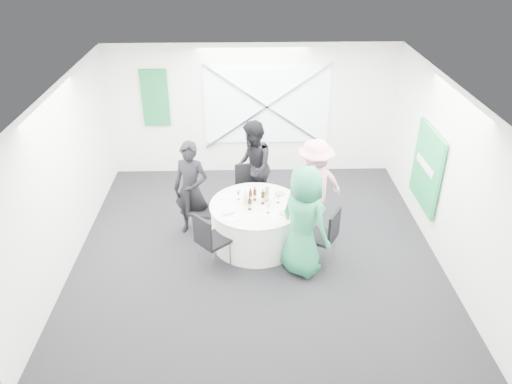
{
  "coord_description": "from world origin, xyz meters",
  "views": [
    {
      "loc": [
        -0.19,
        -6.96,
        5.02
      ],
      "look_at": [
        0.0,
        0.2,
        1.0
      ],
      "focal_mm": 35.0,
      "sensor_mm": 36.0,
      "label": 1
    }
  ],
  "objects_px": {
    "chair_front_right": "(326,233)",
    "chair_front_left": "(209,237)",
    "green_water_bottle": "(267,195)",
    "chair_back": "(247,186)",
    "person_man_back_left": "(191,189)",
    "clear_water_bottle": "(245,200)",
    "banquet_table": "(256,224)",
    "chair_back_left": "(198,205)",
    "person_woman_green": "(304,221)",
    "person_woman_pink": "(314,186)",
    "chair_back_right": "(301,197)",
    "person_man_back": "(253,167)"
  },
  "relations": [
    {
      "from": "chair_front_left",
      "to": "person_woman_green",
      "type": "distance_m",
      "value": 1.5
    },
    {
      "from": "chair_back_left",
      "to": "person_man_back_left",
      "type": "xyz_separation_m",
      "value": [
        -0.11,
        0.04,
        0.29
      ]
    },
    {
      "from": "chair_back_left",
      "to": "person_woman_pink",
      "type": "distance_m",
      "value": 2.05
    },
    {
      "from": "banquet_table",
      "to": "person_man_back",
      "type": "distance_m",
      "value": 1.24
    },
    {
      "from": "chair_front_left",
      "to": "chair_back",
      "type": "bearing_deg",
      "value": -61.89
    },
    {
      "from": "person_man_back_left",
      "to": "green_water_bottle",
      "type": "height_order",
      "value": "person_man_back_left"
    },
    {
      "from": "chair_back",
      "to": "person_man_back_left",
      "type": "relative_size",
      "value": 0.55
    },
    {
      "from": "banquet_table",
      "to": "person_woman_pink",
      "type": "xyz_separation_m",
      "value": [
        1.03,
        0.43,
        0.48
      ]
    },
    {
      "from": "green_water_bottle",
      "to": "clear_water_bottle",
      "type": "height_order",
      "value": "clear_water_bottle"
    },
    {
      "from": "chair_back_left",
      "to": "person_man_back",
      "type": "relative_size",
      "value": 0.54
    },
    {
      "from": "chair_front_right",
      "to": "person_woman_green",
      "type": "xyz_separation_m",
      "value": [
        -0.39,
        -0.15,
        0.32
      ]
    },
    {
      "from": "person_woman_green",
      "to": "person_man_back_left",
      "type": "bearing_deg",
      "value": 15.54
    },
    {
      "from": "chair_back_right",
      "to": "green_water_bottle",
      "type": "relative_size",
      "value": 2.85
    },
    {
      "from": "person_man_back",
      "to": "banquet_table",
      "type": "bearing_deg",
      "value": 0.0
    },
    {
      "from": "chair_back_right",
      "to": "person_woman_pink",
      "type": "bearing_deg",
      "value": -9.37
    },
    {
      "from": "chair_back_right",
      "to": "green_water_bottle",
      "type": "xyz_separation_m",
      "value": [
        -0.67,
        -0.62,
        0.4
      ]
    },
    {
      "from": "banquet_table",
      "to": "green_water_bottle",
      "type": "bearing_deg",
      "value": 30.47
    },
    {
      "from": "person_woman_green",
      "to": "green_water_bottle",
      "type": "bearing_deg",
      "value": -11.56
    },
    {
      "from": "chair_back_right",
      "to": "person_woman_green",
      "type": "xyz_separation_m",
      "value": [
        -0.14,
        -1.51,
        0.44
      ]
    },
    {
      "from": "chair_back_left",
      "to": "chair_front_right",
      "type": "height_order",
      "value": "chair_front_right"
    },
    {
      "from": "chair_back",
      "to": "person_man_back_left",
      "type": "xyz_separation_m",
      "value": [
        -0.97,
        -0.67,
        0.31
      ]
    },
    {
      "from": "banquet_table",
      "to": "person_woman_pink",
      "type": "bearing_deg",
      "value": 22.51
    },
    {
      "from": "chair_back",
      "to": "person_man_back_left",
      "type": "distance_m",
      "value": 1.21
    },
    {
      "from": "banquet_table",
      "to": "person_man_back_left",
      "type": "relative_size",
      "value": 0.9
    },
    {
      "from": "person_man_back_left",
      "to": "person_woman_green",
      "type": "xyz_separation_m",
      "value": [
        1.82,
        -1.15,
        0.05
      ]
    },
    {
      "from": "person_man_back_left",
      "to": "person_man_back",
      "type": "xyz_separation_m",
      "value": [
        1.08,
        0.76,
        0.03
      ]
    },
    {
      "from": "green_water_bottle",
      "to": "person_woman_green",
      "type": "bearing_deg",
      "value": -59.5
    },
    {
      "from": "chair_back_right",
      "to": "clear_water_bottle",
      "type": "height_order",
      "value": "clear_water_bottle"
    },
    {
      "from": "chair_back",
      "to": "chair_front_left",
      "type": "xyz_separation_m",
      "value": [
        -0.61,
        -1.72,
        0.02
      ]
    },
    {
      "from": "chair_back_left",
      "to": "chair_back",
      "type": "bearing_deg",
      "value": -32.42
    },
    {
      "from": "banquet_table",
      "to": "person_man_back_left",
      "type": "bearing_deg",
      "value": 161.63
    },
    {
      "from": "chair_back",
      "to": "chair_front_right",
      "type": "xyz_separation_m",
      "value": [
        1.24,
        -1.67,
        0.03
      ]
    },
    {
      "from": "chair_back",
      "to": "chair_front_right",
      "type": "relative_size",
      "value": 0.95
    },
    {
      "from": "person_man_back_left",
      "to": "clear_water_bottle",
      "type": "relative_size",
      "value": 5.83
    },
    {
      "from": "chair_back_right",
      "to": "person_man_back_left",
      "type": "bearing_deg",
      "value": -120.14
    },
    {
      "from": "chair_back_left",
      "to": "person_woman_green",
      "type": "relative_size",
      "value": 0.53
    },
    {
      "from": "chair_front_left",
      "to": "green_water_bottle",
      "type": "relative_size",
      "value": 3.41
    },
    {
      "from": "chair_back_right",
      "to": "person_man_back",
      "type": "relative_size",
      "value": 0.46
    },
    {
      "from": "chair_back",
      "to": "person_woman_pink",
      "type": "relative_size",
      "value": 0.55
    },
    {
      "from": "chair_front_right",
      "to": "chair_front_left",
      "type": "distance_m",
      "value": 1.85
    },
    {
      "from": "person_woman_green",
      "to": "green_water_bottle",
      "type": "distance_m",
      "value": 1.04
    },
    {
      "from": "chair_back",
      "to": "green_water_bottle",
      "type": "bearing_deg",
      "value": -78.54
    },
    {
      "from": "chair_front_right",
      "to": "clear_water_bottle",
      "type": "xyz_separation_m",
      "value": [
        -1.27,
        0.6,
        0.28
      ]
    },
    {
      "from": "chair_front_right",
      "to": "clear_water_bottle",
      "type": "height_order",
      "value": "clear_water_bottle"
    },
    {
      "from": "banquet_table",
      "to": "person_woman_green",
      "type": "xyz_separation_m",
      "value": [
        0.71,
        -0.78,
        0.53
      ]
    },
    {
      "from": "banquet_table",
      "to": "chair_back_left",
      "type": "height_order",
      "value": "chair_back_left"
    },
    {
      "from": "clear_water_bottle",
      "to": "person_woman_green",
      "type": "bearing_deg",
      "value": -40.4
    },
    {
      "from": "person_woman_pink",
      "to": "clear_water_bottle",
      "type": "relative_size",
      "value": 5.81
    },
    {
      "from": "banquet_table",
      "to": "chair_front_right",
      "type": "distance_m",
      "value": 1.28
    },
    {
      "from": "chair_back",
      "to": "person_woman_green",
      "type": "distance_m",
      "value": 2.04
    }
  ]
}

